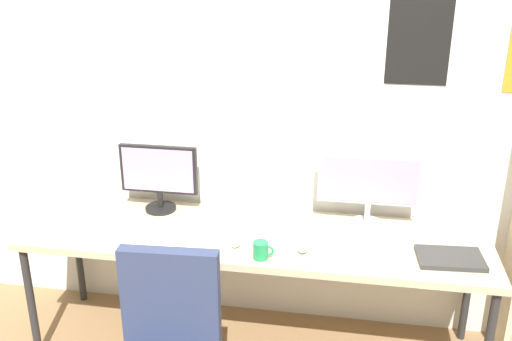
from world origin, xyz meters
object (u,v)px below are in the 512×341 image
monitor_right (369,185)px  mouse_left_side (236,243)px  laptop_closed (450,258)px  desk (254,241)px  keyboard_right (358,262)px  mouse_right_side (303,248)px  keyboard_left (141,244)px  coffee_mug (261,250)px  monitor_left (159,175)px

monitor_right → mouse_left_side: monitor_right is taller
mouse_left_side → laptop_closed: size_ratio=0.30×
desk → keyboard_right: keyboard_right is taller
mouse_right_side → mouse_left_side: bearing=179.8°
desk → keyboard_left: 0.61m
keyboard_left → monitor_right: bearing=20.9°
desk → coffee_mug: (0.08, -0.25, 0.09)m
mouse_right_side → laptop_closed: bearing=2.5°
desk → coffee_mug: 0.28m
keyboard_right → mouse_left_side: mouse_left_side is taller
monitor_right → coffee_mug: bearing=-138.1°
keyboard_left → keyboard_right: 1.12m
coffee_mug → monitor_left: bearing=145.5°
monitor_left → laptop_closed: bearing=-11.5°
keyboard_left → laptop_closed: bearing=4.2°
laptop_closed → coffee_mug: (-0.93, -0.14, 0.03)m
mouse_left_side → mouse_right_side: same height
mouse_right_side → laptop_closed: (0.73, 0.03, -0.00)m
mouse_right_side → desk: bearing=152.5°
keyboard_left → mouse_left_side: 0.50m
monitor_right → keyboard_left: size_ratio=1.51×
keyboard_right → coffee_mug: bearing=-177.0°
keyboard_left → keyboard_right: same height
mouse_right_side → coffee_mug: bearing=-151.2°
mouse_right_side → laptop_closed: 0.73m
coffee_mug → keyboard_left: bearing=177.8°
monitor_left → laptop_closed: 1.66m
keyboard_left → laptop_closed: (1.57, 0.12, 0.00)m
monitor_right → desk: bearing=-160.5°
monitor_left → desk: bearing=-19.5°
monitor_left → keyboard_right: bearing=-20.9°
desk → keyboard_left: (-0.56, -0.23, 0.06)m
mouse_left_side → coffee_mug: bearing=-36.2°
laptop_closed → desk: bearing=169.6°
laptop_closed → coffee_mug: 0.94m
mouse_right_side → monitor_right: bearing=48.0°
monitor_left → keyboard_right: 1.26m
desk → laptop_closed: bearing=-6.4°
desk → keyboard_right: bearing=-22.3°
keyboard_left → keyboard_right: size_ratio=1.02×
monitor_left → mouse_left_side: size_ratio=4.74×
monitor_left → keyboard_left: monitor_left is taller
desk → monitor_right: monitor_right is taller
monitor_left → laptop_closed: (1.61, -0.33, -0.21)m
monitor_left → mouse_left_side: monitor_left is taller
keyboard_left → laptop_closed: 1.57m
monitor_left → monitor_right: bearing=0.0°
monitor_right → keyboard_left: bearing=-159.1°
keyboard_right → mouse_left_side: size_ratio=3.80×
desk → coffee_mug: size_ratio=23.73×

